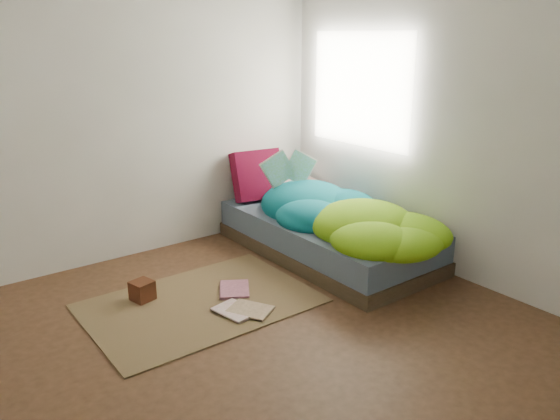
# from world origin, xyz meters

# --- Properties ---
(ground) EXTENTS (3.50, 3.50, 0.00)m
(ground) POSITION_xyz_m (0.00, 0.00, 0.00)
(ground) COLOR #3F2818
(ground) RESTS_ON ground
(room_walls) EXTENTS (3.54, 3.54, 2.62)m
(room_walls) POSITION_xyz_m (0.01, 0.01, 1.63)
(room_walls) COLOR beige
(room_walls) RESTS_ON ground
(bed) EXTENTS (1.00, 2.00, 0.34)m
(bed) POSITION_xyz_m (1.22, 0.72, 0.17)
(bed) COLOR #352B1D
(bed) RESTS_ON ground
(duvet) EXTENTS (0.96, 1.84, 0.34)m
(duvet) POSITION_xyz_m (1.22, 0.50, 0.51)
(duvet) COLOR #08767B
(duvet) RESTS_ON bed
(rug) EXTENTS (1.60, 1.10, 0.01)m
(rug) POSITION_xyz_m (-0.15, 0.55, 0.01)
(rug) COLOR brown
(rug) RESTS_ON ground
(pillow_floral) EXTENTS (0.59, 0.40, 0.13)m
(pillow_floral) POSITION_xyz_m (1.42, 1.44, 0.40)
(pillow_floral) COLOR white
(pillow_floral) RESTS_ON bed
(pillow_magenta) EXTENTS (0.49, 0.21, 0.47)m
(pillow_magenta) POSITION_xyz_m (1.06, 1.56, 0.58)
(pillow_magenta) COLOR #4D0523
(pillow_magenta) RESTS_ON bed
(open_book) EXTENTS (0.43, 0.23, 0.26)m
(open_book) POSITION_xyz_m (1.13, 1.15, 0.81)
(open_book) COLOR #307B28
(open_book) RESTS_ON duvet
(wooden_box) EXTENTS (0.18, 0.18, 0.14)m
(wooden_box) POSITION_xyz_m (-0.47, 0.85, 0.08)
(wooden_box) COLOR #35120C
(wooden_box) RESTS_ON rug
(floor_book_a) EXTENTS (0.26, 0.33, 0.02)m
(floor_book_a) POSITION_xyz_m (-0.13, 0.25, 0.02)
(floor_book_a) COLOR silver
(floor_book_a) RESTS_ON rug
(floor_book_b) EXTENTS (0.34, 0.37, 0.03)m
(floor_book_b) POSITION_xyz_m (0.05, 0.61, 0.03)
(floor_book_b) COLOR #C16F8C
(floor_book_b) RESTS_ON rug
(floor_book_c) EXTENTS (0.33, 0.36, 0.02)m
(floor_book_c) POSITION_xyz_m (-0.03, 0.17, 0.02)
(floor_book_c) COLOR tan
(floor_book_c) RESTS_ON rug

